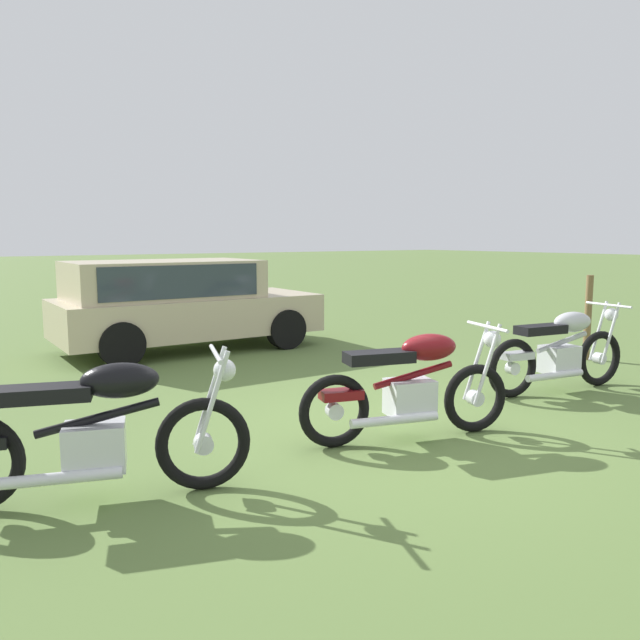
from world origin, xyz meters
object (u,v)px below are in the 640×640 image
object	(u,v)px
motorcycle_black	(95,432)
motorcycle_silver	(560,351)
motorcycle_maroon	(411,386)
fence_post_wooden	(588,318)
car_beige	(176,298)

from	to	relation	value
motorcycle_black	motorcycle_silver	world-z (taller)	same
motorcycle_black	motorcycle_silver	distance (m)	5.29
motorcycle_maroon	fence_post_wooden	distance (m)	4.81
motorcycle_silver	fence_post_wooden	xyz separation A→B (m)	(2.02, 0.92, 0.14)
car_beige	motorcycle_silver	bearing A→B (deg)	-61.28
motorcycle_black	motorcycle_maroon	size ratio (longest dim) A/B	1.06
fence_post_wooden	motorcycle_black	bearing A→B (deg)	-172.54
motorcycle_maroon	fence_post_wooden	xyz separation A→B (m)	(4.65, 1.21, 0.14)
motorcycle_black	fence_post_wooden	distance (m)	7.37
motorcycle_maroon	car_beige	bearing A→B (deg)	106.69
motorcycle_maroon	car_beige	xyz separation A→B (m)	(0.00, 5.36, 0.35)
fence_post_wooden	car_beige	bearing A→B (deg)	138.22
motorcycle_silver	fence_post_wooden	distance (m)	2.22
motorcycle_black	motorcycle_maroon	distance (m)	2.67
car_beige	fence_post_wooden	world-z (taller)	car_beige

